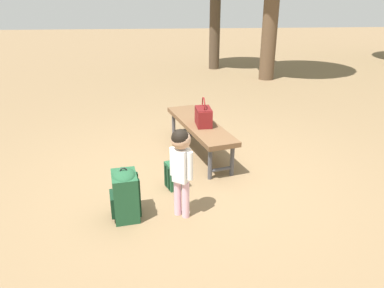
# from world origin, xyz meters

# --- Properties ---
(ground_plane) EXTENTS (40.00, 40.00, 0.00)m
(ground_plane) POSITION_xyz_m (0.00, 0.00, 0.00)
(ground_plane) COLOR brown
(ground_plane) RESTS_ON ground
(park_bench) EXTENTS (1.65, 0.80, 0.45)m
(park_bench) POSITION_xyz_m (-0.76, 0.14, 0.39)
(park_bench) COLOR brown
(park_bench) RESTS_ON ground
(handbag) EXTENTS (0.33, 0.20, 0.37)m
(handbag) POSITION_xyz_m (-0.65, 0.17, 0.58)
(handbag) COLOR maroon
(handbag) RESTS_ON park_bench
(child_standing) EXTENTS (0.18, 0.21, 0.89)m
(child_standing) POSITION_xyz_m (0.68, -0.19, 0.59)
(child_standing) COLOR #E5B2C6
(child_standing) RESTS_ON ground
(backpack_large) EXTENTS (0.34, 0.31, 0.52)m
(backpack_large) POSITION_xyz_m (0.66, -0.72, 0.26)
(backpack_large) COLOR #1E4C2D
(backpack_large) RESTS_ON ground
(backpack_small) EXTENTS (0.24, 0.21, 0.34)m
(backpack_small) POSITION_xyz_m (0.12, -0.24, 0.17)
(backpack_small) COLOR #1E4C2D
(backpack_small) RESTS_ON ground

